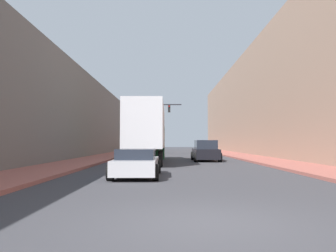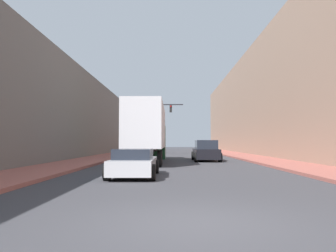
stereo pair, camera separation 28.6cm
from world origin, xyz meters
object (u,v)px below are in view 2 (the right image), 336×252
Objects in this scene: suv_car at (206,151)px; sedan_car at (134,163)px; traffic_signal_gantry at (147,117)px; semi_truck at (148,131)px.

sedan_car is at bearing -109.82° from suv_car.
traffic_signal_gantry is at bearing 112.24° from suv_car.
suv_car reaches higher than sedan_car.
semi_truck is at bearing -159.35° from suv_car.
semi_truck is 10.48m from sedan_car.
traffic_signal_gantry reaches higher than suv_car.
semi_truck is at bearing 90.90° from sedan_car.
suv_car is 0.70× the size of traffic_signal_gantry.
sedan_car is at bearing -89.10° from semi_truck.
traffic_signal_gantry is (-1.46, 26.20, 4.03)m from sedan_car.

